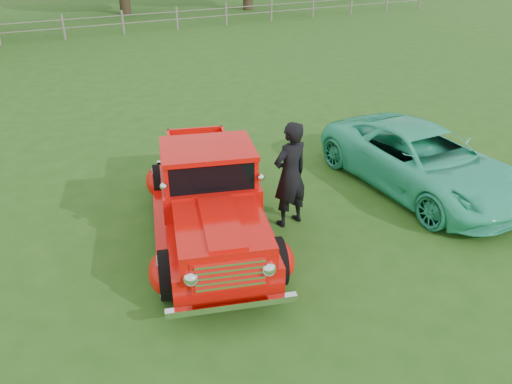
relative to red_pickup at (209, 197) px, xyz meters
name	(u,v)px	position (x,y,z in m)	size (l,w,h in m)	color
ground	(300,273)	(0.83, -1.69, -0.80)	(140.00, 140.00, 0.00)	#224E14
fence_line	(63,27)	(0.83, 20.31, -0.19)	(48.00, 0.12, 1.20)	slate
red_pickup	(209,197)	(0.00, 0.00, 0.00)	(3.21, 5.27, 1.78)	black
teal_sedan	(422,160)	(4.67, -0.34, -0.14)	(2.18, 4.74, 1.32)	#31C495
man	(290,175)	(1.48, -0.26, 0.21)	(0.73, 0.48, 2.01)	black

